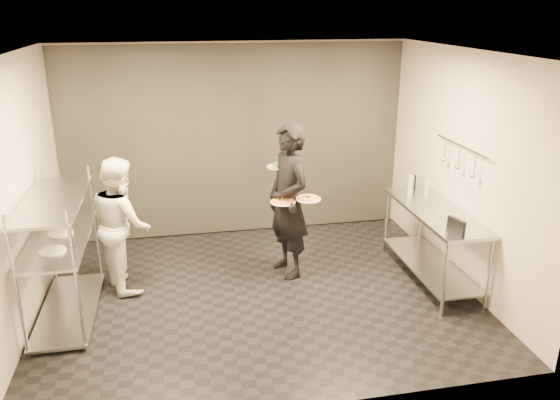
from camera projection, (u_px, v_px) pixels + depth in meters
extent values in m
cube|color=black|center=(259.00, 294.00, 6.52)|extent=(5.00, 4.00, 0.00)
cube|color=white|center=(255.00, 53.00, 5.58)|extent=(5.00, 4.00, 0.00)
cube|color=beige|center=(236.00, 141.00, 7.90)|extent=(5.00, 0.00, 2.80)
cube|color=beige|center=(298.00, 261.00, 4.20)|extent=(5.00, 0.00, 2.80)
cube|color=beige|center=(17.00, 197.00, 5.59)|extent=(0.00, 4.00, 2.80)
cube|color=beige|center=(464.00, 170.00, 6.51)|extent=(0.00, 4.00, 2.80)
cube|color=white|center=(236.00, 142.00, 7.87)|extent=(4.90, 0.04, 2.74)
cylinder|color=#AEB1B5|center=(16.00, 289.00, 5.12)|extent=(0.04, 0.04, 1.50)
cylinder|color=#AEB1B5|center=(49.00, 227.00, 6.54)|extent=(0.04, 0.04, 1.50)
cylinder|color=#AEB1B5|center=(77.00, 284.00, 5.21)|extent=(0.04, 0.04, 1.50)
cylinder|color=#AEB1B5|center=(96.00, 224.00, 6.64)|extent=(0.04, 0.04, 1.50)
cube|color=#999EA2|center=(70.00, 309.00, 6.11)|extent=(0.60, 1.60, 0.03)
cube|color=#999EA2|center=(59.00, 239.00, 5.83)|extent=(0.60, 1.60, 0.03)
cube|color=#999EA2|center=(53.00, 200.00, 5.67)|extent=(0.60, 1.60, 0.03)
cylinder|color=white|center=(53.00, 251.00, 5.49)|extent=(0.26, 0.26, 0.01)
cylinder|color=white|center=(61.00, 234.00, 5.91)|extent=(0.26, 0.26, 0.01)
cylinder|color=#AEB1B5|center=(445.00, 279.00, 5.93)|extent=(0.04, 0.04, 0.90)
cylinder|color=#AEB1B5|center=(386.00, 221.00, 7.52)|extent=(0.04, 0.04, 0.90)
cylinder|color=#AEB1B5|center=(489.00, 275.00, 6.03)|extent=(0.04, 0.04, 0.90)
cylinder|color=#AEB1B5|center=(421.00, 218.00, 7.61)|extent=(0.04, 0.04, 0.90)
cube|color=#999EA2|center=(430.00, 265.00, 6.86)|extent=(0.57, 1.71, 0.03)
cube|color=#999EA2|center=(435.00, 211.00, 6.62)|extent=(0.60, 1.80, 0.04)
cylinder|color=#AEB1B5|center=(462.00, 146.00, 6.40)|extent=(0.02, 1.20, 0.02)
cylinder|color=#AEB1B5|center=(475.00, 165.00, 6.11)|extent=(0.01, 0.01, 0.22)
sphere|color=#AEB1B5|center=(473.00, 176.00, 6.16)|extent=(0.07, 0.07, 0.07)
cylinder|color=#AEB1B5|center=(459.00, 157.00, 6.44)|extent=(0.01, 0.01, 0.22)
sphere|color=#AEB1B5|center=(458.00, 167.00, 6.48)|extent=(0.07, 0.07, 0.07)
cylinder|color=#AEB1B5|center=(445.00, 150.00, 6.76)|extent=(0.01, 0.01, 0.22)
sphere|color=#AEB1B5|center=(444.00, 160.00, 6.80)|extent=(0.07, 0.07, 0.07)
imported|color=black|center=(288.00, 201.00, 6.73)|extent=(0.67, 0.82, 1.95)
imported|color=white|center=(122.00, 224.00, 6.48)|extent=(0.84, 0.95, 1.62)
cylinder|color=white|center=(283.00, 202.00, 6.54)|extent=(0.30, 0.30, 0.01)
cylinder|color=#B67E41|center=(283.00, 201.00, 6.54)|extent=(0.27, 0.27, 0.02)
cylinder|color=red|center=(283.00, 200.00, 6.54)|extent=(0.24, 0.24, 0.01)
sphere|color=#145513|center=(283.00, 200.00, 6.53)|extent=(0.04, 0.04, 0.04)
cylinder|color=white|center=(308.00, 199.00, 6.55)|extent=(0.30, 0.30, 0.01)
cylinder|color=#B67E41|center=(308.00, 198.00, 6.55)|extent=(0.26, 0.26, 0.02)
cylinder|color=red|center=(308.00, 197.00, 6.55)|extent=(0.23, 0.23, 0.01)
sphere|color=#145513|center=(308.00, 197.00, 6.54)|extent=(0.04, 0.04, 0.04)
cylinder|color=white|center=(278.00, 167.00, 6.85)|extent=(0.28, 0.28, 0.01)
ellipsoid|color=#2F6619|center=(278.00, 164.00, 6.84)|extent=(0.13, 0.13, 0.07)
cube|color=black|center=(456.00, 226.00, 5.90)|extent=(0.11, 0.24, 0.17)
cylinder|color=#98A497|center=(411.00, 185.00, 7.09)|extent=(0.07, 0.07, 0.26)
cylinder|color=#98A497|center=(427.00, 188.00, 7.08)|extent=(0.06, 0.06, 0.20)
cylinder|color=black|center=(414.00, 182.00, 7.33)|extent=(0.06, 0.06, 0.20)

